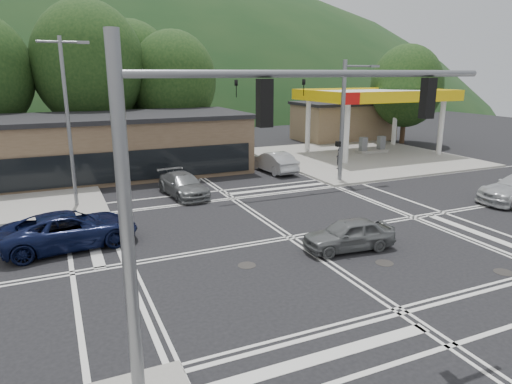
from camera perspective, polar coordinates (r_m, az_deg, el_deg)
name	(u,v)px	position (r m, az deg, el deg)	size (l,w,h in m)	color
ground	(291,238)	(20.72, 4.35, -5.71)	(120.00, 120.00, 0.00)	black
sidewalk_ne	(360,157)	(40.85, 12.91, 4.31)	(16.00, 16.00, 0.15)	gray
gas_station_canopy	(375,98)	(42.28, 14.69, 11.34)	(12.32, 8.34, 5.75)	silver
convenience_store	(343,122)	(51.53, 10.82, 8.58)	(10.00, 6.00, 3.80)	#846B4F
commercial_row	(75,149)	(34.44, -21.72, 4.99)	(24.00, 8.00, 4.00)	brown
hill_north	(95,106)	(107.66, -19.46, 10.11)	(252.00, 126.00, 140.00)	#173418
tree_n_b	(89,65)	(41.15, -20.19, 14.69)	(9.00, 9.00, 12.98)	#382619
tree_n_c	(173,81)	(42.30, -10.30, 13.55)	(7.60, 7.60, 10.87)	#382619
tree_n_e	(131,73)	(45.61, -15.38, 14.16)	(8.40, 8.40, 11.98)	#382619
tree_ne	(406,86)	(49.84, 18.28, 12.46)	(7.20, 7.20, 9.99)	#382619
streetlight_nw	(69,115)	(26.12, -22.37, 8.89)	(2.50, 0.25, 9.00)	slate
signal_mast_ne	(327,107)	(30.10, 8.83, 10.49)	(11.65, 0.30, 8.00)	slate
signal_mast_sw	(213,177)	(9.53, -5.45, 1.88)	(9.14, 0.28, 8.00)	slate
car_blue_west	(70,230)	(20.90, -22.20, -4.38)	(2.55, 5.52, 1.53)	#0C1234
car_grey_center	(349,234)	(19.52, 11.51, -5.21)	(1.57, 3.89, 1.33)	slate
car_queue_a	(274,162)	(33.97, 2.23, 3.79)	(1.62, 4.64, 1.53)	#A2A5A9
car_queue_b	(230,151)	(38.04, -3.29, 5.09)	(2.00, 4.97, 1.69)	silver
car_northbound	(183,185)	(27.69, -9.08, 0.90)	(1.90, 4.68, 1.36)	slate
pedestrian	(339,158)	(35.00, 10.30, 4.17)	(0.57, 0.37, 1.56)	black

